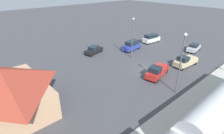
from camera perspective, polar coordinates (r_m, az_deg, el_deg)
ground_plane at (r=33.35m, az=11.41°, el=-0.98°), size 200.00×200.00×0.00m
platform at (r=29.29m, az=27.10°, el=-7.16°), size 3.20×46.00×0.30m
station_building at (r=24.49m, az=-30.93°, el=-6.55°), size 11.33×9.17×5.92m
pickup_red at (r=30.98m, az=14.17°, el=-1.29°), size 3.04×5.69×2.14m
suv_blue at (r=42.46m, az=6.30°, el=6.89°), size 2.54×5.10×2.22m
suv_white at (r=48.82m, az=12.38°, el=8.93°), size 2.40×5.06×2.22m
pickup_tan at (r=36.63m, az=22.38°, el=1.76°), size 2.42×5.55×2.14m
sedan_silver at (r=45.61m, az=24.61°, el=5.65°), size 2.40×4.70×1.74m
sedan_black at (r=40.26m, az=-5.84°, el=5.45°), size 2.86×4.81×1.74m
light_pole_near_platform at (r=25.51m, az=21.23°, el=2.74°), size 0.44×0.44×8.83m
light_pole_lot_center at (r=36.69m, az=6.59°, el=10.50°), size 0.44×0.44×8.34m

